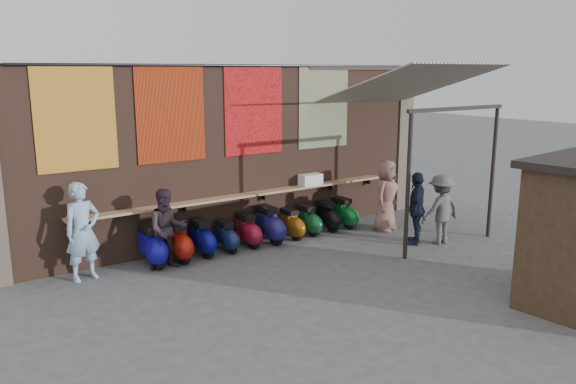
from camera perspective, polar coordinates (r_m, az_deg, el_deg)
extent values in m
plane|color=#474749|center=(11.25, 2.02, -7.91)|extent=(70.00, 70.00, 0.00)
cube|color=brown|center=(12.96, -5.06, 3.88)|extent=(10.00, 0.40, 4.00)
cube|color=#4C4238|center=(16.15, 11.25, 5.35)|extent=(0.50, 0.50, 4.00)
cube|color=#9E7A51|center=(12.81, -4.17, -0.30)|extent=(8.00, 0.32, 0.05)
cube|color=white|center=(13.72, 2.30, 1.26)|extent=(0.56, 0.30, 0.27)
cube|color=maroon|center=(11.31, -20.76, 7.02)|extent=(1.50, 0.02, 2.00)
cube|color=#F73F0E|center=(11.91, -11.81, 7.78)|extent=(1.50, 0.02, 2.00)
cube|color=red|center=(12.82, -3.48, 8.31)|extent=(1.50, 0.02, 2.00)
cube|color=#27538F|center=(13.96, 3.64, 8.63)|extent=(1.50, 0.02, 2.00)
cylinder|color=black|center=(12.63, -4.71, 12.68)|extent=(9.50, 0.06, 0.06)
imported|color=#87AAC5|center=(11.16, -20.14, -3.79)|extent=(0.76, 0.57, 1.87)
imported|color=#2B2129|center=(11.34, -12.17, -3.71)|extent=(0.88, 0.74, 1.62)
imported|color=black|center=(13.00, 12.92, -1.62)|extent=(1.02, 0.91, 1.66)
imported|color=#4F5053|center=(13.18, 15.27, -1.69)|extent=(1.08, 0.68, 1.60)
imported|color=#835A53|center=(13.94, 9.93, -0.36)|extent=(1.01, 0.85, 1.75)
cube|color=gold|center=(10.70, 24.84, -0.53)|extent=(1.20, 0.18, 0.50)
cube|color=#473321|center=(10.91, 24.43, -4.91)|extent=(1.82, 0.31, 0.06)
cube|color=beige|center=(13.57, 11.95, 10.62)|extent=(3.20, 3.28, 0.97)
cube|color=#33261C|center=(14.71, 7.43, 12.44)|extent=(3.30, 0.08, 0.12)
cube|color=black|center=(12.60, 16.84, 8.11)|extent=(3.00, 0.08, 0.08)
cylinder|color=black|center=(11.75, 12.09, 0.56)|extent=(0.09, 0.09, 3.10)
cylinder|color=black|center=(13.90, 20.07, 1.87)|extent=(0.09, 0.09, 3.10)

